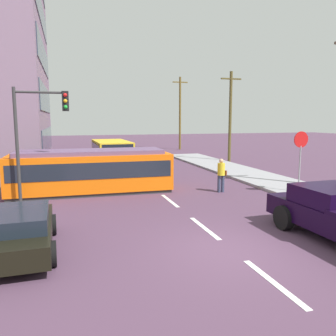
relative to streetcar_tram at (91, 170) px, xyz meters
name	(u,v)px	position (x,y,z in m)	size (l,w,h in m)	color
ground_plane	(149,184)	(3.19, 1.13, -1.09)	(120.00, 120.00, 0.00)	#50364C
sidewalk_curb_right	(300,190)	(9.99, -2.87, -1.02)	(3.20, 36.00, 0.14)	#949398
lane_stripe_0	(273,282)	(3.19, -10.87, -1.08)	(0.16, 2.40, 0.01)	silver
lane_stripe_1	(204,228)	(3.19, -6.87, -1.08)	(0.16, 2.40, 0.01)	silver
lane_stripe_2	(170,201)	(3.19, -2.87, -1.08)	(0.16, 2.40, 0.01)	silver
lane_stripe_3	(133,172)	(3.19, 6.00, -1.08)	(0.16, 2.40, 0.01)	silver
lane_stripe_4	(120,161)	(3.19, 12.00, -1.08)	(0.16, 2.40, 0.01)	silver
streetcar_tram	(91,170)	(0.00, 0.00, 0.00)	(7.79, 2.66, 2.10)	orange
city_bus	(112,151)	(2.27, 9.89, 0.00)	(2.70, 5.56, 1.89)	gold
pedestrian_crossing	(221,173)	(6.15, -1.84, -0.14)	(0.50, 0.36, 1.67)	#353B55
parked_sedan_near	(17,231)	(-2.48, -7.41, -0.46)	(2.09, 4.17, 1.19)	black
parked_sedan_mid	(42,170)	(-2.54, 3.96, -0.46)	(2.15, 4.37, 1.19)	navy
parked_sedan_far	(52,159)	(-2.20, 10.10, -0.46)	(2.12, 4.42, 1.19)	black
stop_sign	(301,149)	(9.52, -3.35, 1.11)	(0.76, 0.07, 2.88)	gray
traffic_light_mast	(38,124)	(-2.24, -1.60, 2.32)	(2.22, 0.33, 4.90)	#333333
utility_pole_mid	(230,115)	(12.02, 9.06, 2.82)	(1.80, 0.24, 7.45)	brown
utility_pole_far	(180,112)	(11.79, 21.58, 3.31)	(1.80, 0.24, 8.42)	brown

